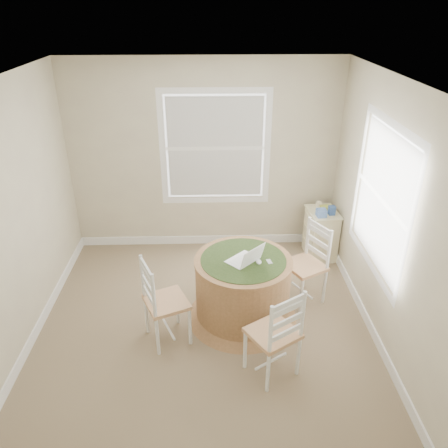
{
  "coord_description": "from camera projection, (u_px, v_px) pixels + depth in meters",
  "views": [
    {
      "loc": [
        0.1,
        -3.77,
        3.22
      ],
      "look_at": [
        0.23,
        0.45,
        1.01
      ],
      "focal_mm": 35.0,
      "sensor_mm": 36.0,
      "label": 1
    }
  ],
  "objects": [
    {
      "name": "round_table",
      "position": [
        243.0,
        286.0,
        4.77
      ],
      "size": [
        1.23,
        1.23,
        0.75
      ],
      "rotation": [
        0.0,
        0.0,
        0.21
      ],
      "color": "#A57449",
      "rests_on": "ground"
    },
    {
      "name": "room",
      "position": [
        219.0,
        212.0,
        4.38
      ],
      "size": [
        3.64,
        3.64,
        2.64
      ],
      "color": "#8D7559",
      "rests_on": "ground"
    },
    {
      "name": "chair_left",
      "position": [
        166.0,
        302.0,
        4.42
      ],
      "size": [
        0.54,
        0.55,
        0.95
      ],
      "primitive_type": null,
      "rotation": [
        0.0,
        0.0,
        1.99
      ],
      "color": "white",
      "rests_on": "ground"
    },
    {
      "name": "corner_chest",
      "position": [
        321.0,
        234.0,
        5.97
      ],
      "size": [
        0.43,
        0.54,
        0.67
      ],
      "rotation": [
        0.0,
        0.0,
        0.09
      ],
      "color": "beige",
      "rests_on": "ground"
    },
    {
      "name": "phone",
      "position": [
        269.0,
        262.0,
        4.57
      ],
      "size": [
        0.06,
        0.1,
        0.02
      ],
      "primitive_type": "cube",
      "rotation": [
        0.0,
        0.0,
        0.21
      ],
      "color": "#B7BABF",
      "rests_on": "round_table"
    },
    {
      "name": "box_blue",
      "position": [
        331.0,
        210.0,
        5.72
      ],
      "size": [
        0.09,
        0.09,
        0.12
      ],
      "primitive_type": "cube",
      "rotation": [
        0.0,
        0.0,
        0.09
      ],
      "color": "#325496",
      "rests_on": "corner_chest"
    },
    {
      "name": "tissue_box",
      "position": [
        322.0,
        212.0,
        5.69
      ],
      "size": [
        0.13,
        0.13,
        0.1
      ],
      "primitive_type": "cube",
      "rotation": [
        0.0,
        0.0,
        0.09
      ],
      "color": "#5479C1",
      "rests_on": "corner_chest"
    },
    {
      "name": "chair_right",
      "position": [
        305.0,
        265.0,
        5.02
      ],
      "size": [
        0.55,
        0.56,
        0.95
      ],
      "primitive_type": null,
      "rotation": [
        0.0,
        0.0,
        -1.08
      ],
      "color": "white",
      "rests_on": "ground"
    },
    {
      "name": "mouse",
      "position": [
        259.0,
        262.0,
        4.56
      ],
      "size": [
        0.08,
        0.11,
        0.03
      ],
      "primitive_type": "ellipsoid",
      "rotation": [
        0.0,
        0.0,
        0.21
      ],
      "color": "white",
      "rests_on": "round_table"
    },
    {
      "name": "cup_cream",
      "position": [
        319.0,
        205.0,
        5.89
      ],
      "size": [
        0.07,
        0.07,
        0.09
      ],
      "primitive_type": "cylinder",
      "color": "beige",
      "rests_on": "corner_chest"
    },
    {
      "name": "box_yellow",
      "position": [
        326.0,
        208.0,
        5.84
      ],
      "size": [
        0.16,
        0.11,
        0.06
      ],
      "primitive_type": "cube",
      "rotation": [
        0.0,
        0.0,
        0.09
      ],
      "color": "#C7D64B",
      "rests_on": "corner_chest"
    },
    {
      "name": "keys",
      "position": [
        259.0,
        255.0,
        4.69
      ],
      "size": [
        0.07,
        0.06,
        0.02
      ],
      "primitive_type": "cube",
      "rotation": [
        0.0,
        0.0,
        0.21
      ],
      "color": "black",
      "rests_on": "round_table"
    },
    {
      "name": "laptop",
      "position": [
        245.0,
        259.0,
        4.56
      ],
      "size": [
        0.43,
        0.43,
        0.23
      ],
      "rotation": [
        0.0,
        0.0,
        3.92
      ],
      "color": "white",
      "rests_on": "round_table"
    },
    {
      "name": "chair_near",
      "position": [
        273.0,
        333.0,
        4.01
      ],
      "size": [
        0.57,
        0.56,
        0.95
      ],
      "primitive_type": null,
      "rotation": [
        0.0,
        0.0,
        3.7
      ],
      "color": "white",
      "rests_on": "ground"
    }
  ]
}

